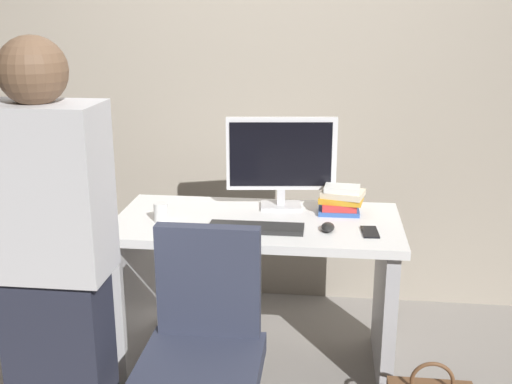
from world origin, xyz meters
name	(u,v)px	position (x,y,z in m)	size (l,w,h in m)	color
ground_plane	(257,359)	(0.00, 0.00, 0.00)	(9.00, 9.00, 0.00)	gray
wall_back	(274,47)	(0.00, 0.81, 1.50)	(6.40, 0.10, 3.00)	#9E9384
desk	(257,266)	(0.00, 0.00, 0.51)	(1.35, 0.67, 0.75)	white
office_chair	(203,368)	(-0.11, -0.78, 0.43)	(0.52, 0.52, 0.94)	black
person_at_desk	(53,275)	(-0.60, -0.92, 0.84)	(0.40, 0.24, 1.64)	#262838
monitor	(281,158)	(0.10, 0.19, 1.01)	(0.54, 0.16, 0.46)	silver
keyboard	(256,228)	(0.01, -0.14, 0.76)	(0.43, 0.13, 0.02)	#262626
mouse	(328,227)	(0.33, -0.12, 0.77)	(0.06, 0.10, 0.03)	black
cup_near_keyboard	(161,212)	(-0.44, -0.08, 0.80)	(0.07, 0.07, 0.09)	silver
book_stack	(341,200)	(0.39, 0.14, 0.82)	(0.23, 0.19, 0.14)	#3359A5
cell_phone	(370,232)	(0.52, -0.12, 0.75)	(0.07, 0.14, 0.01)	black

